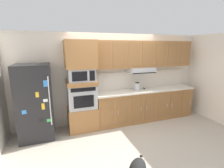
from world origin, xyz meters
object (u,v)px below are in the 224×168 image
at_px(microwave, 81,75).
at_px(screwdriver, 144,88).
at_px(refrigerator, 35,102).
at_px(built_in_oven, 82,96).
at_px(electric_kettle, 137,87).

height_order(microwave, screwdriver, microwave).
height_order(refrigerator, screwdriver, refrigerator).
bearing_deg(refrigerator, microwave, 3.54).
xyz_separation_m(refrigerator, built_in_oven, (1.09, 0.07, 0.02)).
xyz_separation_m(microwave, electric_kettle, (1.56, -0.05, -0.43)).
distance_m(refrigerator, electric_kettle, 2.66).
bearing_deg(built_in_oven, refrigerator, -176.46).
bearing_deg(refrigerator, built_in_oven, 3.54).
distance_m(built_in_oven, screwdriver, 1.86).
bearing_deg(refrigerator, screwdriver, 2.47).
bearing_deg(microwave, refrigerator, -176.46).
relative_size(refrigerator, microwave, 2.73).
relative_size(microwave, screwdriver, 4.64).
distance_m(microwave, electric_kettle, 1.62).
bearing_deg(built_in_oven, microwave, -0.77).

